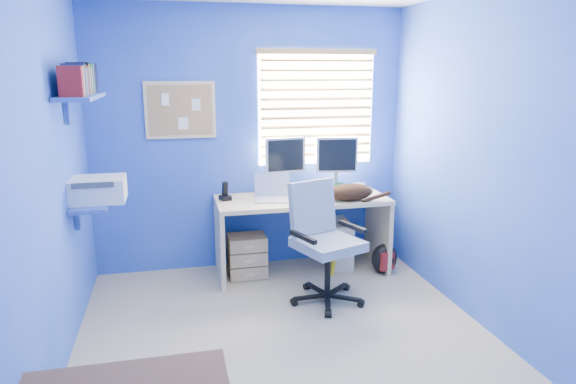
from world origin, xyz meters
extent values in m
cube|color=#A99E88|center=(0.00, 0.00, 0.00)|extent=(3.00, 3.20, 0.00)
cube|color=blue|center=(0.00, 1.60, 1.25)|extent=(3.00, 0.01, 2.50)
cube|color=blue|center=(0.00, -1.60, 1.25)|extent=(3.00, 0.01, 2.50)
cube|color=blue|center=(-1.50, 0.00, 1.25)|extent=(0.01, 3.20, 2.50)
cube|color=blue|center=(1.50, 0.00, 1.25)|extent=(0.01, 3.20, 2.50)
cube|color=beige|center=(0.42, 1.26, 0.37)|extent=(1.60, 0.65, 0.74)
cube|color=silver|center=(0.13, 1.22, 0.85)|extent=(0.37, 0.32, 0.22)
cube|color=silver|center=(0.32, 1.51, 1.01)|extent=(0.41, 0.18, 0.54)
cube|color=silver|center=(0.81, 1.42, 1.01)|extent=(0.41, 0.18, 0.54)
cube|color=black|center=(-0.29, 1.33, 0.82)|extent=(0.12, 0.13, 0.17)
imported|color=#23683C|center=(0.82, 1.34, 0.79)|extent=(0.10, 0.09, 0.10)
cylinder|color=silver|center=(1.06, 1.44, 0.78)|extent=(0.13, 0.13, 0.07)
ellipsoid|color=black|center=(0.83, 1.06, 0.82)|extent=(0.48, 0.36, 0.15)
cube|color=beige|center=(0.84, 1.37, 0.23)|extent=(0.22, 0.45, 0.45)
cube|color=tan|center=(-0.10, 1.27, 0.20)|extent=(0.35, 0.28, 0.41)
cube|color=yellow|center=(0.70, 1.17, 0.12)|extent=(0.03, 0.17, 0.24)
ellipsoid|color=black|center=(1.19, 1.04, 0.15)|extent=(0.29, 0.25, 0.29)
cylinder|color=black|center=(0.47, 0.57, 0.03)|extent=(0.75, 0.75, 0.06)
cylinder|color=black|center=(0.47, 0.57, 0.26)|extent=(0.06, 0.06, 0.41)
cube|color=#8691B3|center=(0.47, 0.57, 0.51)|extent=(0.61, 0.61, 0.08)
cube|color=#8691B3|center=(0.39, 0.78, 0.78)|extent=(0.43, 0.21, 0.45)
cube|color=white|center=(0.65, 1.59, 1.55)|extent=(1.15, 0.01, 1.10)
cube|color=#C08141|center=(0.65, 1.56, 1.55)|extent=(1.10, 0.03, 1.00)
cube|color=beige|center=(-0.65, 1.58, 1.55)|extent=(0.64, 0.02, 0.52)
cube|color=tan|center=(-0.65, 1.57, 1.55)|extent=(0.58, 0.01, 0.46)
cube|color=#3653AE|center=(-1.36, 0.75, 0.92)|extent=(0.26, 0.55, 0.03)
cube|color=silver|center=(-1.32, 0.75, 1.02)|extent=(0.42, 0.34, 0.18)
cube|color=#3653AE|center=(-1.37, 0.75, 1.72)|extent=(0.24, 0.90, 0.03)
cube|color=navy|center=(-1.38, 0.75, 1.84)|extent=(0.15, 0.80, 0.22)
camera|label=1|loc=(-0.75, -3.27, 1.91)|focal=32.00mm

